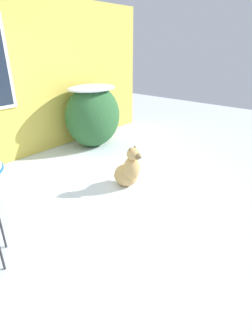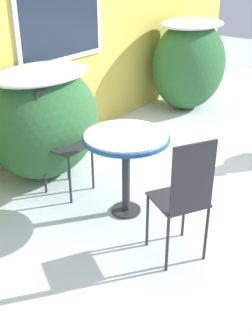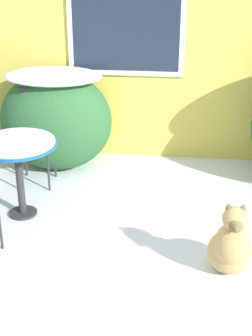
{
  "view_description": "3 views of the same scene",
  "coord_description": "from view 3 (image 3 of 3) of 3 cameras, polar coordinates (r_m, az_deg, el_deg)",
  "views": [
    {
      "loc": [
        -1.94,
        -2.62,
        2.11
      ],
      "look_at": [
        0.96,
        -0.16,
        0.31
      ],
      "focal_mm": 28.0,
      "sensor_mm": 36.0,
      "label": 1
    },
    {
      "loc": [
        -3.75,
        -1.49,
        2.23
      ],
      "look_at": [
        -1.05,
        0.56,
        0.47
      ],
      "focal_mm": 45.0,
      "sensor_mm": 36.0,
      "label": 2
    },
    {
      "loc": [
        0.49,
        -3.84,
        2.66
      ],
      "look_at": [
        0.0,
        0.6,
        0.55
      ],
      "focal_mm": 55.0,
      "sensor_mm": 36.0,
      "label": 3
    }
  ],
  "objects": [
    {
      "name": "patio_table",
      "position": [
        5.06,
        -11.97,
        1.73
      ],
      "size": [
        0.77,
        0.77,
        0.8
      ],
      "color": "#2D2D30",
      "rests_on": "ground_plane"
    },
    {
      "name": "shrub_left",
      "position": [
        6.07,
        -7.78,
        5.53
      ],
      "size": [
        1.31,
        0.95,
        1.19
      ],
      "color": "#2D6033",
      "rests_on": "ground_plane"
    },
    {
      "name": "patio_chair_near_table",
      "position": [
        5.8,
        -9.96,
        3.91
      ],
      "size": [
        0.39,
        0.39,
        1.06
      ],
      "rotation": [
        0.0,
        0.0,
        0.03
      ],
      "color": "#2D2D30",
      "rests_on": "ground_plane"
    },
    {
      "name": "ground_plane",
      "position": [
        4.69,
        -0.81,
        -9.22
      ],
      "size": [
        16.0,
        16.0,
        0.0
      ],
      "primitive_type": "plane",
      "color": "silver"
    },
    {
      "name": "house_wall",
      "position": [
        6.17,
        1.57,
        14.44
      ],
      "size": [
        8.0,
        0.1,
        2.96
      ],
      "color": "#DBC14C",
      "rests_on": "ground_plane"
    },
    {
      "name": "dog",
      "position": [
        4.37,
        11.52,
        -8.51
      ],
      "size": [
        0.38,
        0.59,
        0.71
      ],
      "rotation": [
        0.0,
        0.0,
        -0.01
      ],
      "color": "tan",
      "rests_on": "ground_plane"
    }
  ]
}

